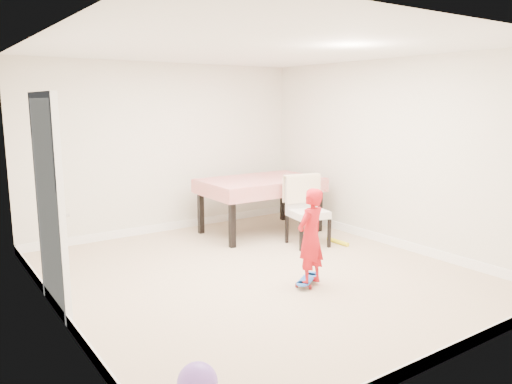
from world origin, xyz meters
TOP-DOWN VIEW (x-y plane):
  - ground at (0.00, 0.00)m, footprint 5.00×5.00m
  - ceiling at (0.00, 0.00)m, footprint 4.50×5.00m
  - wall_back at (0.00, 2.48)m, footprint 4.50×0.04m
  - wall_front at (0.00, -2.48)m, footprint 4.50×0.04m
  - wall_left at (-2.23, 0.00)m, footprint 0.04×5.00m
  - wall_right at (2.23, 0.00)m, footprint 0.04×5.00m
  - door at (-2.22, 0.30)m, footprint 0.11×0.94m
  - baseboard_back at (0.00, 2.49)m, footprint 4.50×0.02m
  - baseboard_front at (0.00, -2.49)m, footprint 4.50×0.02m
  - baseboard_left at (-2.24, 0.00)m, footprint 0.02×5.00m
  - baseboard_right at (2.24, 0.00)m, footprint 0.02×5.00m
  - dining_table at (1.13, 1.56)m, footprint 1.81×1.14m
  - dining_chair at (1.27, 0.59)m, footprint 0.65×0.72m
  - skateboard at (0.25, -0.59)m, footprint 0.51×0.41m
  - child at (0.23, -0.66)m, footprint 0.44×0.35m
  - balloon at (-1.81, -1.86)m, footprint 0.28×0.28m
  - foam_toy at (1.67, 0.40)m, footprint 0.07×0.40m

SIDE VIEW (x-z plane):
  - ground at x=0.00m, z-range 0.00..0.00m
  - foam_toy at x=1.67m, z-range 0.00..0.06m
  - skateboard at x=0.25m, z-range 0.00..0.07m
  - baseboard_back at x=0.00m, z-range 0.00..0.12m
  - baseboard_front at x=0.00m, z-range 0.00..0.12m
  - baseboard_left at x=-2.24m, z-range 0.00..0.12m
  - baseboard_right at x=2.24m, z-range 0.00..0.12m
  - balloon at x=-1.81m, z-range 0.00..0.28m
  - dining_table at x=1.13m, z-range 0.00..0.85m
  - dining_chair at x=1.27m, z-range 0.00..0.99m
  - child at x=0.23m, z-range 0.00..1.07m
  - door at x=-2.22m, z-range -0.03..2.08m
  - wall_back at x=0.00m, z-range 0.00..2.60m
  - wall_front at x=0.00m, z-range 0.00..2.60m
  - wall_left at x=-2.23m, z-range 0.00..2.60m
  - wall_right at x=2.23m, z-range 0.00..2.60m
  - ceiling at x=0.00m, z-range 2.56..2.60m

